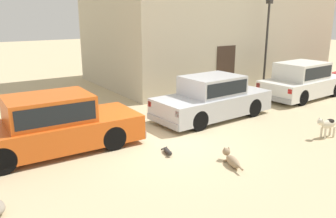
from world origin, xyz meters
TOP-DOWN VIEW (x-y plane):
  - ground_plane at (0.00, 0.00)m, footprint 80.00×80.00m
  - parked_sedan_nearest at (-2.76, 1.14)m, footprint 4.73×1.86m
  - parked_sedan_second at (2.68, 1.10)m, footprint 4.46×1.90m
  - parked_sedan_third at (7.85, 1.25)m, footprint 4.38×1.96m
  - apartment_block at (7.75, 7.30)m, footprint 12.42×6.74m
  - stray_dog_spotted at (0.54, -2.11)m, footprint 0.40×0.99m
  - stray_dog_tan at (4.17, -2.28)m, footprint 0.94×0.27m
  - stray_cat at (-0.37, -0.71)m, footprint 0.34×0.63m
  - street_lamp at (7.77, 3.30)m, footprint 0.22×0.22m

SIDE VIEW (x-z plane):
  - ground_plane at x=0.00m, z-range 0.00..0.00m
  - stray_cat at x=-0.37m, z-range -0.01..0.15m
  - stray_dog_spotted at x=0.54m, z-range -0.03..0.32m
  - stray_dog_tan at x=4.17m, z-range 0.10..0.75m
  - parked_sedan_second at x=2.68m, z-range -0.01..1.46m
  - parked_sedan_nearest at x=-2.76m, z-range -0.01..1.49m
  - parked_sedan_third at x=7.85m, z-range 0.00..1.52m
  - street_lamp at x=7.77m, z-range 0.55..4.76m
  - apartment_block at x=7.75m, z-range 0.00..7.47m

